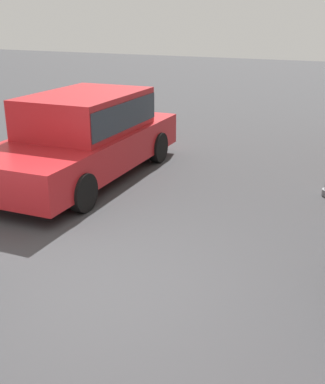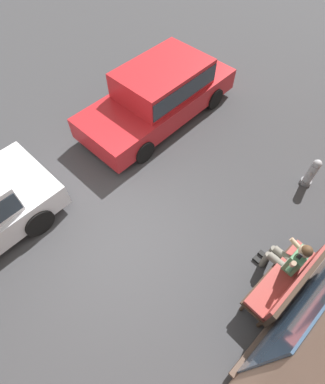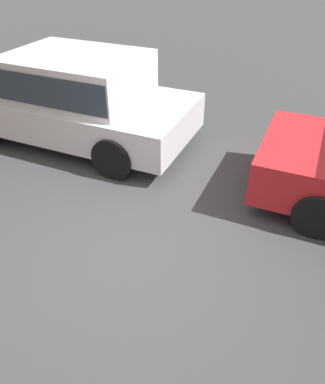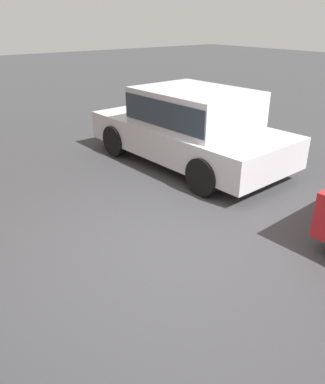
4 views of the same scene
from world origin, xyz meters
name	(u,v)px [view 2 (image 2 of 4)]	position (x,y,z in m)	size (l,w,h in m)	color
ground_plane	(120,243)	(0.00, 0.00, 0.00)	(60.00, 60.00, 0.00)	#38383A
building_facade	(312,364)	(-0.01, 3.40, 2.51)	(18.00, 0.51, 5.05)	#93705B
bench	(289,281)	(-1.59, 2.90, 0.59)	(1.75, 0.55, 1.01)	#332319
person_on_phone	(290,259)	(-1.88, 2.67, 0.71)	(0.73, 0.74, 1.35)	#6B665B
parked_car_near	(160,92)	(-3.39, -2.35, 0.81)	(4.68, 2.08, 1.51)	red
fire_hydrant	(311,173)	(-4.28, 1.85, 0.39)	(0.38, 0.26, 0.81)	slate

